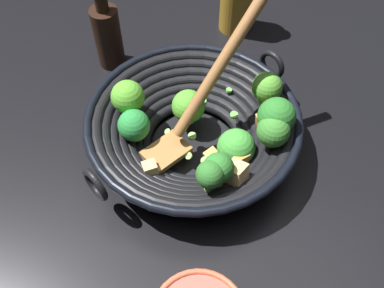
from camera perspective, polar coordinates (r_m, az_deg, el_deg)
ground_plane at (r=0.74m, az=0.12°, el=-0.36°), size 4.00×4.00×0.00m
wok at (r=0.70m, az=0.42°, el=2.28°), size 0.35×0.35×0.27m
soy_sauce_bottle at (r=0.85m, az=-11.06°, el=13.91°), size 0.05×0.05×0.17m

